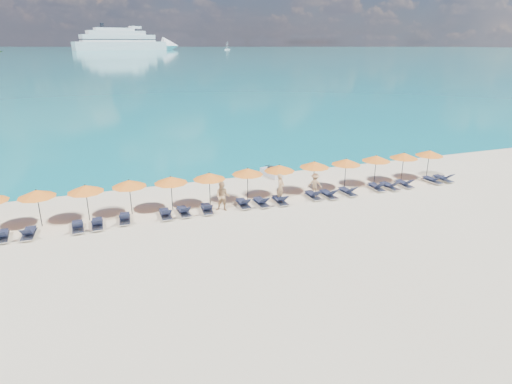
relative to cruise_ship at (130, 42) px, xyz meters
name	(u,v)px	position (x,y,z in m)	size (l,w,h in m)	color
ground	(274,228)	(-40.49, -605.37, -10.38)	(1400.00, 1400.00, 0.00)	beige
sea	(98,50)	(-40.49, 54.63, -10.38)	(1600.00, 1300.00, 0.01)	#1FA9B2
cruise_ship	(130,42)	(0.00, 0.00, 0.00)	(144.36, 58.65, 39.89)	white
sailboat_near	(226,49)	(124.99, -31.11, -9.39)	(5.25, 1.75, 9.62)	white
sailboat_far	(228,49)	(128.64, -25.44, -9.26)	(5.96, 1.99, 10.93)	white
jetski	(272,172)	(-36.84, -595.97, -10.07)	(1.26, 2.25, 0.76)	silver
beachgoer_a	(281,188)	(-38.40, -601.41, -9.43)	(0.69, 0.45, 1.90)	tan
beachgoer_b	(223,196)	(-42.51, -601.76, -9.44)	(0.92, 0.53, 1.89)	tan
beachgoer_c	(315,184)	(-35.68, -601.13, -9.60)	(1.02, 0.47, 1.57)	tan
umbrella_1	(36,193)	(-53.06, -600.52, -8.36)	(2.10, 2.10, 2.28)	black
umbrella_2	(85,189)	(-50.47, -600.55, -8.36)	(2.10, 2.10, 2.28)	black
umbrella_3	(129,183)	(-47.99, -600.40, -8.36)	(2.10, 2.10, 2.28)	black
umbrella_4	(171,180)	(-45.49, -600.58, -8.36)	(2.10, 2.10, 2.28)	black
umbrella_5	(209,176)	(-43.05, -600.63, -8.36)	(2.10, 2.10, 2.28)	black
umbrella_6	(248,171)	(-40.40, -600.47, -8.36)	(2.10, 2.10, 2.28)	black
umbrella_7	(279,168)	(-38.11, -600.45, -8.36)	(2.10, 2.10, 2.28)	black
umbrella_8	(314,164)	(-35.44, -600.47, -8.36)	(2.10, 2.10, 2.28)	black
umbrella_9	(346,162)	(-32.97, -600.61, -8.36)	(2.10, 2.10, 2.28)	black
umbrella_10	(376,158)	(-30.37, -600.54, -8.36)	(2.10, 2.10, 2.28)	black
umbrella_11	(404,155)	(-27.93, -600.57, -8.36)	(2.10, 2.10, 2.28)	black
umbrella_12	(429,153)	(-25.57, -600.61, -8.36)	(2.10, 2.10, 2.28)	black
lounger_1	(2,236)	(-54.89, -601.79, -10.15)	(0.77, 1.75, 0.66)	silver
lounger_2	(29,233)	(-53.58, -601.88, -10.15)	(0.71, 1.73, 0.66)	silver
lounger_3	(78,226)	(-51.08, -601.86, -10.15)	(0.71, 1.73, 0.66)	silver
lounger_4	(97,224)	(-50.03, -601.82, -10.15)	(0.64, 1.71, 0.66)	silver
lounger_5	(125,218)	(-48.49, -601.55, -10.15)	(0.74, 1.74, 0.66)	silver
lounger_6	(166,214)	(-46.10, -601.66, -10.15)	(0.63, 1.70, 0.66)	silver
lounger_7	(184,211)	(-44.98, -601.63, -10.15)	(0.71, 1.73, 0.66)	silver
lounger_8	(207,209)	(-43.53, -601.70, -10.15)	(0.76, 1.75, 0.66)	silver
lounger_9	(243,203)	(-41.08, -601.57, -10.15)	(0.66, 1.71, 0.66)	silver
lounger_10	(261,202)	(-39.91, -601.76, -10.15)	(0.72, 1.74, 0.66)	silver
lounger_11	(280,200)	(-38.61, -601.86, -10.15)	(0.64, 1.71, 0.66)	silver
lounger_12	(313,195)	(-36.10, -601.72, -10.15)	(0.62, 1.70, 0.66)	silver
lounger_13	(329,194)	(-35.01, -601.92, -10.15)	(0.70, 1.73, 0.66)	silver
lounger_14	(348,191)	(-33.47, -601.86, -10.15)	(0.73, 1.74, 0.66)	silver
lounger_15	(376,187)	(-30.97, -601.71, -10.15)	(0.72, 1.73, 0.66)	silver
lounger_16	(390,186)	(-29.96, -601.88, -10.15)	(0.77, 1.75, 0.66)	silver
lounger_17	(404,184)	(-28.60, -601.78, -10.15)	(0.63, 1.70, 0.66)	silver
lounger_18	(432,180)	(-26.00, -601.76, -10.15)	(0.79, 1.75, 0.66)	silver
lounger_19	(443,178)	(-24.96, -601.74, -10.15)	(0.77, 1.75, 0.66)	silver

